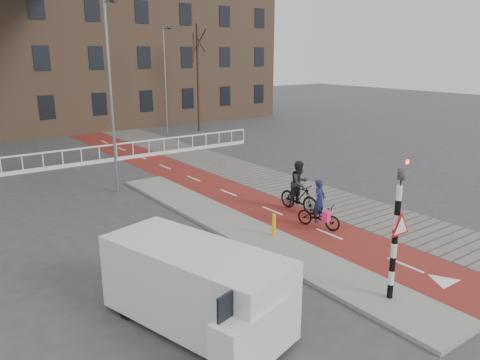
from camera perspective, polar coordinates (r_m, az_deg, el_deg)
ground at (r=14.02m, az=12.55°, el=-10.27°), size 120.00×120.00×0.00m
bike_lane at (r=22.17m, az=-4.37°, el=-0.36°), size 2.50×60.00×0.01m
sidewalk at (r=23.71m, az=1.38°, el=0.71°), size 3.00×60.00×0.01m
curb_island at (r=16.26m, az=0.26°, el=-6.01°), size 1.80×16.00×0.12m
traffic_signal at (r=11.68m, az=18.57°, el=-5.41°), size 0.80×0.80×3.68m
bollard at (r=15.46m, az=4.14°, el=-5.48°), size 0.12×0.12×0.74m
cyclist_near at (r=16.58m, az=9.61°, el=-3.86°), size 1.03×1.72×1.73m
cyclist_far at (r=18.11m, az=7.22°, el=-1.30°), size 0.91×1.91×2.00m
van at (r=10.60m, az=-5.45°, el=-12.72°), size 2.87×4.70×1.89m
railing at (r=26.24m, az=-24.95°, el=1.37°), size 28.00×0.10×0.99m
tree_right at (r=37.09m, az=-5.10°, el=12.22°), size 0.24×0.24×8.08m
streetlight_near at (r=20.58m, az=-15.42°, el=9.27°), size 0.12×0.12×8.01m
streetlight_right at (r=35.19m, az=-9.09°, el=11.65°), size 0.12×0.12×7.73m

